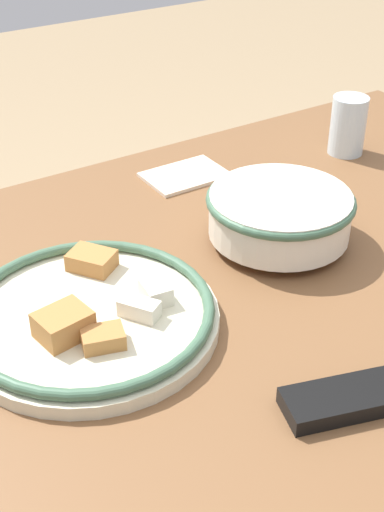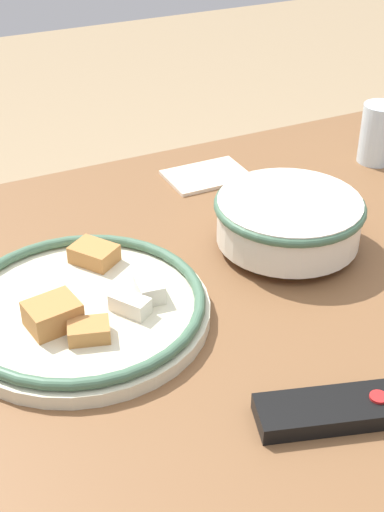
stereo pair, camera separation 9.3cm
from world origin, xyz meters
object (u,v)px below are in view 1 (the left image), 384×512
(tv_remote, at_px, (353,398))
(drinking_glass, at_px, (348,125))
(food_plate, at_px, (90,315))
(noodle_bowl, at_px, (280,214))

(tv_remote, relative_size, drinking_glass, 1.54)
(food_plate, bearing_deg, tv_remote, 122.76)
(noodle_bowl, xyz_separation_m, drinking_glass, (-0.29, -0.17, 0.01))
(tv_remote, bearing_deg, drinking_glass, 154.75)
(noodle_bowl, relative_size, drinking_glass, 2.03)
(noodle_bowl, bearing_deg, drinking_glass, -149.22)
(tv_remote, xyz_separation_m, drinking_glass, (-0.43, -0.48, 0.04))
(food_plate, height_order, tv_remote, food_plate)
(food_plate, distance_m, drinking_glass, 0.64)
(tv_remote, height_order, drinking_glass, drinking_glass)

